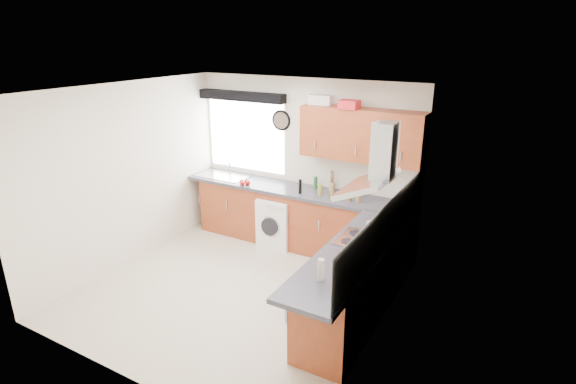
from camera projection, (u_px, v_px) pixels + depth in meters
The scene contains 34 objects.
ground_plane at pixel (238, 289), 5.73m from camera, with size 3.60×3.60×0.00m, color beige.
ceiling at pixel (230, 90), 4.90m from camera, with size 3.60×3.60×0.02m, color white.
wall_back at pixel (304, 162), 6.80m from camera, with size 3.60×0.02×2.50m, color silver.
wall_front at pixel (111, 260), 3.84m from camera, with size 3.60×0.02×2.50m, color silver.
wall_left at pixel (127, 175), 6.15m from camera, with size 0.02×3.60×2.50m, color silver.
wall_right at pixel (381, 227), 4.49m from camera, with size 0.02×3.60×2.50m, color silver.
window at pixel (246, 135), 7.18m from camera, with size 1.40×0.02×1.10m, color white.
window_blind at pixel (241, 96), 6.89m from camera, with size 1.50×0.18×0.14m, color black.
splashback at pixel (389, 223), 4.76m from camera, with size 0.01×3.00×0.54m, color white.
base_cab_back at pixel (289, 217), 6.88m from camera, with size 3.00×0.58×0.86m, color maroon.
base_cab_corner at pixel (391, 239), 6.13m from camera, with size 0.60×0.60×0.86m, color maroon.
base_cab_right at pixel (356, 285), 5.01m from camera, with size 0.58×2.10×0.86m, color maroon.
worktop_back at pixel (295, 190), 6.67m from camera, with size 3.60×0.62×0.05m, color #302F38.
worktop_right at pixel (352, 253), 4.74m from camera, with size 0.62×2.42×0.05m, color #302F38.
sink at pixel (223, 173), 7.26m from camera, with size 0.84×0.46×0.10m, color #AAAEB7, non-canonical shape.
oven at pixel (360, 279), 5.14m from camera, with size 0.56×0.58×0.85m, color black.
hob_plate at pixel (362, 240), 4.98m from camera, with size 0.52×0.52×0.01m, color #AAAEB7.
extractor_hood at pixel (375, 167), 4.65m from camera, with size 0.52×0.78×0.66m, color #AAAEB7, non-canonical shape.
upper_cabinets at pixel (361, 135), 6.03m from camera, with size 1.70×0.35×0.70m, color maroon.
washing_machine at pixel (278, 221), 6.86m from camera, with size 0.52×0.50×0.76m, color white.
wall_clock at pixel (281, 120), 6.77m from camera, with size 0.32×0.32×0.04m, color black.
casserole at pixel (322, 99), 6.27m from camera, with size 0.32×0.23×0.13m, color white.
storage_box at pixel (349, 104), 5.88m from camera, with size 0.25×0.21×0.11m, color red.
utensil_pot at pixel (332, 186), 6.57m from camera, with size 0.09×0.09×0.12m, color gray.
kitchen_roll at pixel (372, 233), 4.85m from camera, with size 0.12×0.12×0.27m, color white.
tomato_cluster at pixel (245, 182), 6.84m from camera, with size 0.16×0.16×0.07m, color #AD0904, non-canonical shape.
jar_0 at pixel (316, 183), 6.65m from camera, with size 0.06×0.06×0.18m, color #1E5527.
jar_1 at pixel (359, 192), 6.37m from camera, with size 0.04×0.04×0.11m, color navy.
jar_2 at pixel (351, 193), 6.13m from camera, with size 0.04×0.04×0.24m, color brown.
jar_3 at pixel (320, 190), 6.38m from camera, with size 0.07×0.07×0.17m, color olive.
jar_4 at pixel (358, 195), 6.10m from camera, with size 0.06×0.06×0.22m, color olive.
jar_5 at pixel (332, 191), 6.30m from camera, with size 0.06×0.06×0.17m, color olive.
jar_6 at pixel (300, 186), 6.43m from camera, with size 0.05×0.05×0.21m, color black.
bottle_0 at pixel (321, 270), 4.15m from camera, with size 0.06×0.06×0.21m, color #BEAFA2.
Camera 1 is at (3.00, -4.05, 3.07)m, focal length 28.00 mm.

